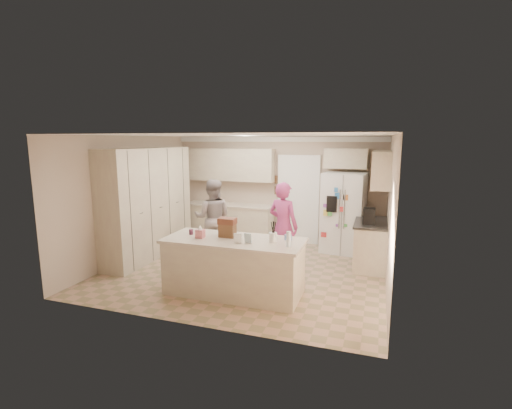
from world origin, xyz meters
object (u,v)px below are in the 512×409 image
(tissue_box, at_px, (200,234))
(dollhouse_body, at_px, (227,230))
(coffee_maker, at_px, (369,216))
(utensil_crock, at_px, (273,237))
(teen_girl, at_px, (283,226))
(refrigerator, at_px, (343,213))
(teen_boy, at_px, (213,218))
(island_base, at_px, (234,268))

(tissue_box, relative_size, dollhouse_body, 0.54)
(tissue_box, xyz_separation_m, dollhouse_body, (0.40, 0.20, 0.04))
(coffee_maker, height_order, dollhouse_body, coffee_maker)
(utensil_crock, height_order, teen_girl, teen_girl)
(refrigerator, height_order, utensil_crock, refrigerator)
(dollhouse_body, bearing_deg, teen_boy, 122.31)
(tissue_box, bearing_deg, refrigerator, 56.20)
(teen_boy, bearing_deg, dollhouse_body, 107.74)
(refrigerator, xyz_separation_m, coffee_maker, (0.58, -1.02, 0.17))
(refrigerator, xyz_separation_m, island_base, (-1.47, -2.92, -0.46))
(refrigerator, bearing_deg, teen_girl, -116.49)
(tissue_box, distance_m, teen_girl, 1.82)
(teen_girl, bearing_deg, teen_boy, 5.42)
(island_base, relative_size, teen_boy, 1.31)
(utensil_crock, distance_m, teen_boy, 2.52)
(utensil_crock, bearing_deg, teen_boy, 137.25)
(refrigerator, height_order, dollhouse_body, refrigerator)
(island_base, relative_size, dollhouse_body, 8.46)
(dollhouse_body, bearing_deg, utensil_crock, -3.58)
(utensil_crock, relative_size, tissue_box, 1.07)
(refrigerator, bearing_deg, utensil_crock, -99.08)
(coffee_maker, bearing_deg, teen_girl, -162.55)
(refrigerator, xyz_separation_m, dollhouse_body, (-1.62, -2.82, 0.14))
(utensil_crock, xyz_separation_m, dollhouse_body, (-0.80, 0.05, 0.04))
(coffee_maker, relative_size, dollhouse_body, 1.15)
(coffee_maker, relative_size, teen_boy, 0.18)
(teen_boy, bearing_deg, island_base, 109.71)
(island_base, xyz_separation_m, teen_girl, (0.47, 1.40, 0.42))
(utensil_crock, xyz_separation_m, tissue_box, (-1.20, -0.15, -0.00))
(dollhouse_body, xyz_separation_m, teen_girl, (0.62, 1.30, -0.17))
(coffee_maker, height_order, teen_girl, teen_girl)
(coffee_maker, height_order, teen_boy, teen_boy)
(coffee_maker, bearing_deg, tissue_box, -142.43)
(teen_girl, bearing_deg, refrigerator, -105.95)
(refrigerator, relative_size, teen_girl, 1.04)
(refrigerator, xyz_separation_m, tissue_box, (-2.02, -3.02, 0.10))
(teen_girl, bearing_deg, island_base, 88.87)
(coffee_maker, relative_size, tissue_box, 2.14)
(refrigerator, distance_m, island_base, 3.30)
(utensil_crock, bearing_deg, coffee_maker, 52.88)
(refrigerator, bearing_deg, dollhouse_body, -113.00)
(utensil_crock, bearing_deg, island_base, -175.60)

